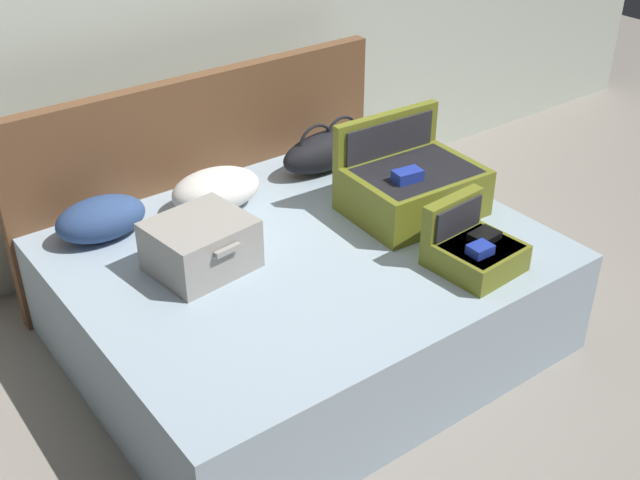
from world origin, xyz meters
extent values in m
plane|color=gray|center=(0.00, 0.00, 0.00)|extent=(12.00, 12.00, 0.00)
cube|color=#B7C1B2|center=(0.00, 1.65, 1.30)|extent=(8.00, 0.10, 2.60)
cube|color=#99ADBC|center=(0.00, 0.40, 0.26)|extent=(2.04, 1.69, 0.51)
cube|color=brown|center=(0.00, 1.29, 0.53)|extent=(2.08, 0.08, 1.06)
cube|color=olive|center=(0.61, 0.33, 0.63)|extent=(0.62, 0.46, 0.23)
cube|color=#28282D|center=(0.61, 0.33, 0.66)|extent=(0.54, 0.41, 0.16)
cube|color=#1E33A5|center=(0.50, 0.28, 0.77)|extent=(0.14, 0.10, 0.06)
cube|color=olive|center=(0.62, 0.57, 0.73)|extent=(0.60, 0.08, 0.43)
cube|color=#28282D|center=(0.62, 0.54, 0.73)|extent=(0.51, 0.04, 0.37)
cube|color=gray|center=(-0.44, 0.53, 0.60)|extent=(0.44, 0.40, 0.17)
cube|color=#28282D|center=(-0.44, 0.53, 0.63)|extent=(0.39, 0.35, 0.12)
cube|color=black|center=(-0.51, 0.47, 0.70)|extent=(0.16, 0.11, 0.04)
cube|color=gray|center=(-0.44, 0.53, 0.71)|extent=(0.44, 0.40, 0.05)
cube|color=gray|center=(-0.42, 0.34, 0.69)|extent=(0.12, 0.04, 0.02)
cube|color=olive|center=(0.50, -0.20, 0.57)|extent=(0.34, 0.31, 0.12)
cube|color=#28282D|center=(0.50, -0.20, 0.59)|extent=(0.30, 0.27, 0.09)
cube|color=#1E33A5|center=(0.44, -0.24, 0.65)|extent=(0.10, 0.08, 0.05)
cube|color=black|center=(0.54, -0.17, 0.65)|extent=(0.13, 0.11, 0.04)
cube|color=olive|center=(0.48, -0.03, 0.65)|extent=(0.33, 0.08, 0.28)
cube|color=#28282D|center=(0.49, -0.06, 0.65)|extent=(0.28, 0.03, 0.24)
ellipsoid|color=black|center=(0.58, 0.97, 0.62)|extent=(0.58, 0.23, 0.21)
torus|color=black|center=(0.49, 0.97, 0.68)|extent=(0.22, 0.02, 0.22)
torus|color=black|center=(0.66, 0.97, 0.68)|extent=(0.22, 0.02, 0.22)
ellipsoid|color=navy|center=(-0.68, 1.02, 0.61)|extent=(0.43, 0.28, 0.19)
ellipsoid|color=white|center=(-0.12, 0.95, 0.61)|extent=(0.47, 0.33, 0.20)
camera|label=1|loc=(-1.75, -2.07, 2.40)|focal=44.79mm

